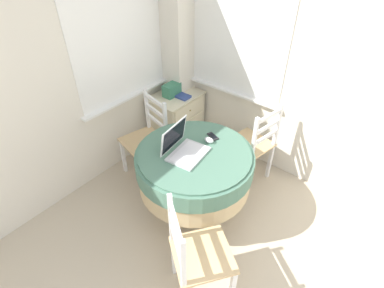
{
  "coord_description": "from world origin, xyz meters",
  "views": [
    {
      "loc": [
        -0.27,
        0.26,
        2.35
      ],
      "look_at": [
        1.41,
        1.62,
        0.67
      ],
      "focal_mm": 28.0,
      "sensor_mm": 36.0,
      "label": 1
    }
  ],
  "objects_px": {
    "round_dining_table": "(195,167)",
    "dining_chair_camera_near": "(196,256)",
    "dining_chair_near_right_window": "(252,145)",
    "book_on_cabinet": "(180,95)",
    "computer_mouse": "(209,140)",
    "laptop": "(183,148)",
    "corner_cabinet": "(177,119)",
    "storage_box": "(172,90)",
    "cell_phone": "(213,136)",
    "dining_chair_near_back_window": "(147,139)"
  },
  "relations": [
    {
      "from": "round_dining_table",
      "to": "dining_chair_near_right_window",
      "type": "distance_m",
      "value": 0.78
    },
    {
      "from": "corner_cabinet",
      "to": "storage_box",
      "type": "relative_size",
      "value": 3.18
    },
    {
      "from": "corner_cabinet",
      "to": "laptop",
      "type": "bearing_deg",
      "value": -135.25
    },
    {
      "from": "laptop",
      "to": "dining_chair_camera_near",
      "type": "xyz_separation_m",
      "value": [
        -0.53,
        -0.57,
        -0.35
      ]
    },
    {
      "from": "computer_mouse",
      "to": "book_on_cabinet",
      "type": "xyz_separation_m",
      "value": [
        0.6,
        0.86,
        -0.1
      ]
    },
    {
      "from": "round_dining_table",
      "to": "computer_mouse",
      "type": "distance_m",
      "value": 0.27
    },
    {
      "from": "laptop",
      "to": "book_on_cabinet",
      "type": "distance_m",
      "value": 1.17
    },
    {
      "from": "dining_chair_camera_near",
      "to": "book_on_cabinet",
      "type": "relative_size",
      "value": 3.56
    },
    {
      "from": "round_dining_table",
      "to": "corner_cabinet",
      "type": "distance_m",
      "value": 1.22
    },
    {
      "from": "dining_chair_near_right_window",
      "to": "corner_cabinet",
      "type": "distance_m",
      "value": 1.08
    },
    {
      "from": "dining_chair_near_right_window",
      "to": "dining_chair_camera_near",
      "type": "bearing_deg",
      "value": -166.33
    },
    {
      "from": "dining_chair_near_right_window",
      "to": "book_on_cabinet",
      "type": "relative_size",
      "value": 3.56
    },
    {
      "from": "round_dining_table",
      "to": "dining_chair_camera_near",
      "type": "distance_m",
      "value": 0.79
    },
    {
      "from": "computer_mouse",
      "to": "book_on_cabinet",
      "type": "distance_m",
      "value": 1.06
    },
    {
      "from": "dining_chair_camera_near",
      "to": "book_on_cabinet",
      "type": "bearing_deg",
      "value": 44.13
    },
    {
      "from": "round_dining_table",
      "to": "book_on_cabinet",
      "type": "bearing_deg",
      "value": 47.18
    },
    {
      "from": "cell_phone",
      "to": "dining_chair_camera_near",
      "type": "bearing_deg",
      "value": -149.98
    },
    {
      "from": "cell_phone",
      "to": "dining_chair_near_right_window",
      "type": "distance_m",
      "value": 0.59
    },
    {
      "from": "laptop",
      "to": "computer_mouse",
      "type": "distance_m",
      "value": 0.27
    },
    {
      "from": "laptop",
      "to": "storage_box",
      "type": "bearing_deg",
      "value": 46.79
    },
    {
      "from": "dining_chair_near_back_window",
      "to": "corner_cabinet",
      "type": "height_order",
      "value": "dining_chair_near_back_window"
    },
    {
      "from": "dining_chair_near_back_window",
      "to": "dining_chair_near_right_window",
      "type": "xyz_separation_m",
      "value": [
        0.61,
        -0.92,
        0.0
      ]
    },
    {
      "from": "round_dining_table",
      "to": "computer_mouse",
      "type": "bearing_deg",
      "value": -2.95
    },
    {
      "from": "laptop",
      "to": "corner_cabinet",
      "type": "xyz_separation_m",
      "value": [
        0.84,
        0.84,
        -0.48
      ]
    },
    {
      "from": "storage_box",
      "to": "corner_cabinet",
      "type": "bearing_deg",
      "value": -44.59
    },
    {
      "from": "dining_chair_near_back_window",
      "to": "corner_cabinet",
      "type": "xyz_separation_m",
      "value": [
        0.64,
        0.15,
        -0.12
      ]
    },
    {
      "from": "cell_phone",
      "to": "dining_chair_near_back_window",
      "type": "distance_m",
      "value": 0.81
    },
    {
      "from": "round_dining_table",
      "to": "storage_box",
      "type": "relative_size",
      "value": 4.97
    },
    {
      "from": "dining_chair_near_right_window",
      "to": "dining_chair_camera_near",
      "type": "height_order",
      "value": "same"
    },
    {
      "from": "laptop",
      "to": "dining_chair_near_right_window",
      "type": "height_order",
      "value": "laptop"
    },
    {
      "from": "round_dining_table",
      "to": "dining_chair_near_right_window",
      "type": "xyz_separation_m",
      "value": [
        0.75,
        -0.17,
        -0.13
      ]
    },
    {
      "from": "book_on_cabinet",
      "to": "round_dining_table",
      "type": "bearing_deg",
      "value": -132.82
    },
    {
      "from": "dining_chair_near_right_window",
      "to": "corner_cabinet",
      "type": "relative_size",
      "value": 1.41
    },
    {
      "from": "computer_mouse",
      "to": "corner_cabinet",
      "type": "distance_m",
      "value": 1.17
    },
    {
      "from": "cell_phone",
      "to": "laptop",
      "type": "bearing_deg",
      "value": 170.25
    },
    {
      "from": "book_on_cabinet",
      "to": "dining_chair_near_right_window",
      "type": "bearing_deg",
      "value": -92.24
    },
    {
      "from": "computer_mouse",
      "to": "corner_cabinet",
      "type": "bearing_deg",
      "value": 57.31
    },
    {
      "from": "round_dining_table",
      "to": "corner_cabinet",
      "type": "relative_size",
      "value": 1.56
    },
    {
      "from": "dining_chair_near_back_window",
      "to": "book_on_cabinet",
      "type": "height_order",
      "value": "dining_chair_near_back_window"
    },
    {
      "from": "laptop",
      "to": "book_on_cabinet",
      "type": "height_order",
      "value": "laptop"
    },
    {
      "from": "storage_box",
      "to": "computer_mouse",
      "type": "bearing_deg",
      "value": -120.53
    },
    {
      "from": "laptop",
      "to": "computer_mouse",
      "type": "relative_size",
      "value": 4.2
    },
    {
      "from": "laptop",
      "to": "dining_chair_camera_near",
      "type": "bearing_deg",
      "value": -133.38
    },
    {
      "from": "dining_chair_near_right_window",
      "to": "book_on_cabinet",
      "type": "xyz_separation_m",
      "value": [
        0.04,
        1.02,
        0.22
      ]
    },
    {
      "from": "corner_cabinet",
      "to": "book_on_cabinet",
      "type": "height_order",
      "value": "book_on_cabinet"
    },
    {
      "from": "dining_chair_camera_near",
      "to": "corner_cabinet",
      "type": "height_order",
      "value": "dining_chair_camera_near"
    },
    {
      "from": "corner_cabinet",
      "to": "storage_box",
      "type": "distance_m",
      "value": 0.4
    },
    {
      "from": "cell_phone",
      "to": "book_on_cabinet",
      "type": "relative_size",
      "value": 0.51
    },
    {
      "from": "laptop",
      "to": "dining_chair_near_right_window",
      "type": "relative_size",
      "value": 0.4
    },
    {
      "from": "cell_phone",
      "to": "round_dining_table",
      "type": "bearing_deg",
      "value": -177.8
    }
  ]
}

